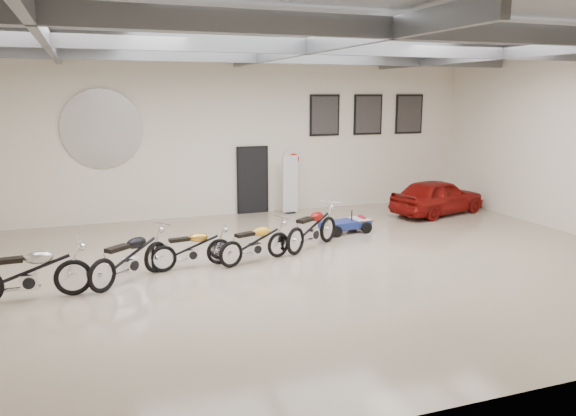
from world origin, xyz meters
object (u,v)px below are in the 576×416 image
object	(u,v)px
go_kart	(350,221)
vintage_car	(438,196)
motorcycle_red	(312,227)
motorcycle_gold	(192,247)
banner_stand	(290,184)
motorcycle_yellow	(255,242)
motorcycle_silver	(28,271)
motorcycle_black	(130,256)

from	to	relation	value
go_kart	vintage_car	size ratio (longest dim) A/B	0.51
motorcycle_red	motorcycle_gold	bearing A→B (deg)	156.72
banner_stand	motorcycle_yellow	distance (m)	5.51
go_kart	vintage_car	bearing A→B (deg)	10.30
banner_stand	motorcycle_gold	size ratio (longest dim) A/B	1.03
motorcycle_silver	motorcycle_black	world-z (taller)	motorcycle_silver
banner_stand	motorcycle_black	bearing A→B (deg)	-138.58
motorcycle_yellow	vintage_car	world-z (taller)	vintage_car
banner_stand	motorcycle_black	world-z (taller)	banner_stand
go_kart	motorcycle_black	bearing A→B (deg)	-166.93
motorcycle_silver	vintage_car	size ratio (longest dim) A/B	0.65
motorcycle_silver	vintage_car	bearing A→B (deg)	16.52
motorcycle_black	motorcycle_red	xyz separation A→B (m)	(4.47, 1.11, -0.00)
banner_stand	motorcycle_silver	bearing A→B (deg)	-144.47
go_kart	motorcycle_silver	bearing A→B (deg)	-168.34
motorcycle_silver	motorcycle_black	size ratio (longest dim) A/B	1.04
motorcycle_silver	go_kart	xyz separation A→B (m)	(7.94, 2.79, -0.26)
motorcycle_silver	motorcycle_red	distance (m)	6.52
banner_stand	go_kart	size ratio (longest dim) A/B	1.08
motorcycle_yellow	vintage_car	size ratio (longest dim) A/B	0.55
banner_stand	motorcycle_red	world-z (taller)	banner_stand
motorcycle_gold	banner_stand	bearing A→B (deg)	42.57
motorcycle_red	vintage_car	size ratio (longest dim) A/B	0.62
motorcycle_silver	motorcycle_yellow	distance (m)	4.74
motorcycle_gold	motorcycle_red	xyz separation A→B (m)	(3.12, 0.60, 0.07)
motorcycle_red	vintage_car	distance (m)	5.83
motorcycle_black	motorcycle_red	world-z (taller)	motorcycle_black
motorcycle_gold	motorcycle_yellow	size ratio (longest dim) A/B	0.97
motorcycle_silver	motorcycle_red	world-z (taller)	motorcycle_silver
motorcycle_black	motorcycle_gold	world-z (taller)	motorcycle_black
motorcycle_gold	vintage_car	world-z (taller)	vintage_car
banner_stand	motorcycle_red	bearing A→B (deg)	-105.53
banner_stand	motorcycle_red	distance (m)	4.28
banner_stand	motorcycle_yellow	size ratio (longest dim) A/B	1.00
motorcycle_silver	motorcycle_gold	size ratio (longest dim) A/B	1.21
motorcycle_gold	vintage_car	distance (m)	8.95
motorcycle_silver	motorcycle_black	distance (m)	1.92
banner_stand	motorcycle_black	xyz separation A→B (m)	(-5.40, -5.27, -0.39)
motorcycle_red	vintage_car	bearing A→B (deg)	-9.86
motorcycle_black	motorcycle_yellow	distance (m)	2.83
motorcycle_yellow	motorcycle_gold	bearing A→B (deg)	159.59
motorcycle_silver	go_kart	distance (m)	8.42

